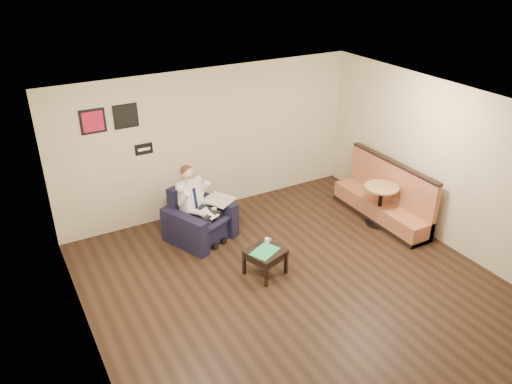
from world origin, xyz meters
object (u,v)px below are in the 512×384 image
coffee_mug (267,241)px  cafe_table (380,205)px  green_folder (265,251)px  smartphone (260,245)px  armchair (200,215)px  banquette (382,192)px  seated_man (204,208)px  side_table (265,262)px

coffee_mug → cafe_table: bearing=3.7°
green_folder → smartphone: (0.02, 0.19, -0.00)m
armchair → banquette: bearing=-40.8°
green_folder → cafe_table: 2.71m
banquette → armchair: bearing=162.4°
banquette → cafe_table: size_ratio=2.83×
armchair → smartphone: (0.47, -1.34, -0.03)m
armchair → smartphone: 1.42m
cafe_table → seated_man: bearing=161.1°
green_folder → coffee_mug: coffee_mug is taller
side_table → smartphone: size_ratio=3.93×
green_folder → smartphone: green_folder is taller
coffee_mug → banquette: 2.71m
green_folder → banquette: (2.85, 0.48, 0.12)m
seated_man → smartphone: 1.31m
armchair → seated_man: (0.05, -0.11, 0.18)m
smartphone → side_table: bearing=-97.4°
seated_man → cafe_table: size_ratio=1.66×
seated_man → banquette: bearing=-39.2°
green_folder → coffee_mug: (0.15, 0.19, 0.04)m
armchair → green_folder: 1.59m
green_folder → cafe_table: bearing=7.5°
side_table → coffee_mug: size_ratio=5.79×
armchair → coffee_mug: bearing=-88.9°
armchair → cafe_table: 3.35m
side_table → smartphone: (-0.00, 0.16, 0.22)m
cafe_table → side_table: bearing=-173.0°
banquette → coffee_mug: bearing=-173.9°
armchair → side_table: bearing=-95.8°
coffee_mug → cafe_table: size_ratio=0.12×
armchair → side_table: armchair is taller
armchair → seated_man: bearing=-90.0°
smartphone → seated_man: bearing=101.4°
smartphone → banquette: size_ratio=0.06×
banquette → green_folder: bearing=-170.4°
banquette → cafe_table: 0.27m
banquette → cafe_table: banquette is taller
armchair → smartphone: bearing=-93.8°
seated_man → side_table: (0.42, -1.38, -0.43)m
coffee_mug → banquette: size_ratio=0.04×
side_table → cafe_table: size_ratio=0.68×
green_folder → coffee_mug: size_ratio=4.74×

